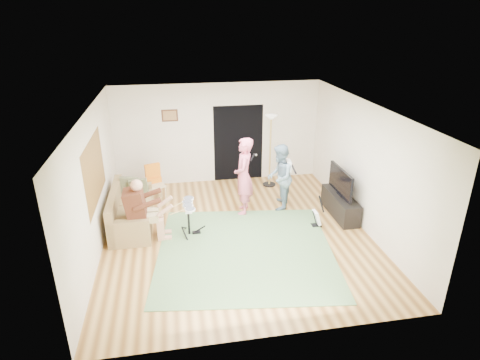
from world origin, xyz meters
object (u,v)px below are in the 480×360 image
at_px(tv_cabinet, 340,205).
at_px(television, 341,181).
at_px(guitar_spare, 317,217).
at_px(singer, 244,176).
at_px(guitarist, 280,177).
at_px(sofa, 128,214).
at_px(drum_kit, 189,221).
at_px(dining_chair, 156,188).
at_px(torchiere_lamp, 271,138).

bearing_deg(tv_cabinet, television, 180.00).
distance_m(guitar_spare, tv_cabinet, 0.82).
distance_m(singer, guitarist, 0.88).
relative_size(sofa, television, 1.75).
height_order(drum_kit, guitar_spare, drum_kit).
relative_size(drum_kit, dining_chair, 0.80).
bearing_deg(tv_cabinet, guitar_spare, -149.72).
bearing_deg(drum_kit, guitar_spare, -2.55).
height_order(torchiere_lamp, tv_cabinet, torchiere_lamp).
bearing_deg(television, singer, 165.83).
bearing_deg(dining_chair, television, -40.68).
bearing_deg(tv_cabinet, sofa, 175.69).
xyz_separation_m(drum_kit, singer, (1.33, 0.83, 0.58)).
xyz_separation_m(drum_kit, guitar_spare, (2.79, -0.12, -0.12)).
distance_m(sofa, television, 4.79).
height_order(singer, tv_cabinet, singer).
bearing_deg(singer, torchiere_lamp, 159.02).
distance_m(dining_chair, television, 4.45).
height_order(drum_kit, guitarist, guitarist).
bearing_deg(dining_chair, guitarist, -37.97).
xyz_separation_m(singer, guitar_spare, (1.47, -0.95, -0.70)).
distance_m(guitarist, dining_chair, 3.07).
relative_size(sofa, guitar_spare, 2.75).
xyz_separation_m(sofa, television, (4.74, -0.36, 0.58)).
bearing_deg(torchiere_lamp, dining_chair, -171.24).
distance_m(dining_chair, tv_cabinet, 4.46).
relative_size(guitarist, tv_cabinet, 1.13).
height_order(sofa, drum_kit, sofa).
bearing_deg(guitar_spare, sofa, 169.26).
bearing_deg(singer, drum_kit, -44.94).
height_order(dining_chair, tv_cabinet, dining_chair).
relative_size(guitar_spare, television, 0.64).
relative_size(guitar_spare, dining_chair, 0.79).
xyz_separation_m(guitar_spare, tv_cabinet, (0.71, 0.41, 0.04)).
bearing_deg(sofa, drum_kit, -26.73).
bearing_deg(drum_kit, dining_chair, 111.04).
bearing_deg(sofa, dining_chair, 62.81).
height_order(tv_cabinet, television, television).
height_order(torchiere_lamp, dining_chair, torchiere_lamp).
bearing_deg(singer, tv_cabinet, 89.28).
relative_size(dining_chair, tv_cabinet, 0.67).
bearing_deg(guitarist, torchiere_lamp, -164.08).
bearing_deg(guitar_spare, television, 32.14).
bearing_deg(television, sofa, 175.65).
bearing_deg(singer, guitar_spare, 70.19).
xyz_separation_m(sofa, tv_cabinet, (4.79, -0.36, -0.02)).
height_order(drum_kit, torchiere_lamp, torchiere_lamp).
bearing_deg(singer, dining_chair, -102.77).
xyz_separation_m(guitarist, television, (1.25, -0.61, 0.06)).
bearing_deg(sofa, guitarist, 4.11).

